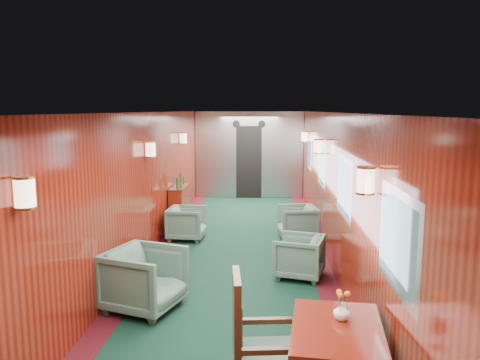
{
  "coord_description": "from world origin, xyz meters",
  "views": [
    {
      "loc": [
        0.49,
        -7.0,
        2.44
      ],
      "look_at": [
        0.0,
        1.55,
        1.15
      ],
      "focal_mm": 35.0,
      "sensor_mm": 36.0,
      "label": 1
    }
  ],
  "objects": [
    {
      "name": "room",
      "position": [
        0.0,
        0.0,
        1.63
      ],
      "size": [
        12.0,
        12.1,
        2.4
      ],
      "color": "black",
      "rests_on": "ground"
    },
    {
      "name": "credenza",
      "position": [
        -1.34,
        2.58,
        0.44
      ],
      "size": [
        0.3,
        0.95,
        1.13
      ],
      "color": "maroon",
      "rests_on": "ground"
    },
    {
      "name": "armchair_right_near",
      "position": [
        0.98,
        -0.35,
        0.31
      ],
      "size": [
        0.84,
        0.82,
        0.62
      ],
      "primitive_type": "imported",
      "rotation": [
        0.0,
        0.0,
        -1.84
      ],
      "color": "#1B4036",
      "rests_on": "ground"
    },
    {
      "name": "wall_sconces",
      "position": [
        0.0,
        0.57,
        1.79
      ],
      "size": [
        2.97,
        7.97,
        0.25
      ],
      "color": "#FFEAC6",
      "rests_on": "ground"
    },
    {
      "name": "armchair_left_far",
      "position": [
        -1.01,
        1.56,
        0.31
      ],
      "size": [
        0.72,
        0.7,
        0.62
      ],
      "primitive_type": "imported",
      "rotation": [
        0.0,
        0.0,
        1.52
      ],
      "color": "#1B4036",
      "rests_on": "ground"
    },
    {
      "name": "side_chair",
      "position": [
        0.4,
        -3.52,
        0.64
      ],
      "size": [
        0.57,
        0.6,
        1.17
      ],
      "rotation": [
        0.0,
        0.0,
        0.1
      ],
      "color": "#1B4036",
      "rests_on": "ground"
    },
    {
      "name": "armchair_right_far",
      "position": [
        1.08,
        1.71,
        0.32
      ],
      "size": [
        0.79,
        0.77,
        0.64
      ],
      "primitive_type": "imported",
      "rotation": [
        0.0,
        0.0,
        -1.44
      ],
      "color": "#1B4036",
      "rests_on": "ground"
    },
    {
      "name": "bulkhead",
      "position": [
        0.0,
        5.91,
        1.18
      ],
      "size": [
        2.98,
        0.17,
        2.39
      ],
      "color": "#A9AAB0",
      "rests_on": "ground"
    },
    {
      "name": "flower_vase",
      "position": [
        1.11,
        -3.37,
        0.82
      ],
      "size": [
        0.17,
        0.17,
        0.14
      ],
      "primitive_type": "imported",
      "rotation": [
        0.0,
        0.0,
        -0.34
      ],
      "color": "white",
      "rests_on": "dining_table"
    },
    {
      "name": "dining_table",
      "position": [
        1.06,
        -3.5,
        0.63
      ],
      "size": [
        0.81,
        1.08,
        0.75
      ],
      "rotation": [
        0.0,
        0.0,
        -0.11
      ],
      "color": "maroon",
      "rests_on": "ground"
    },
    {
      "name": "armchair_left_near",
      "position": [
        -0.99,
        -1.6,
        0.38
      ],
      "size": [
        1.07,
        1.05,
        0.77
      ],
      "primitive_type": "imported",
      "rotation": [
        0.0,
        0.0,
        1.24
      ],
      "color": "#1B4036",
      "rests_on": "ground"
    },
    {
      "name": "windows_right",
      "position": [
        1.49,
        0.25,
        1.45
      ],
      "size": [
        0.02,
        8.6,
        0.8
      ],
      "color": "#A5A7AC",
      "rests_on": "ground"
    }
  ]
}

